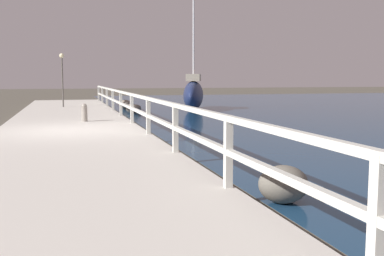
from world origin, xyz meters
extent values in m
plane|color=#4C473D|center=(0.00, 0.00, 0.00)|extent=(120.00, 120.00, 0.00)
cube|color=beige|center=(0.00, 0.00, 0.12)|extent=(4.05, 36.00, 0.23)
cube|color=beige|center=(1.93, -10.31, 0.71)|extent=(0.10, 0.10, 0.96)
cube|color=beige|center=(1.93, -7.36, 0.71)|extent=(0.10, 0.10, 0.96)
cube|color=beige|center=(1.93, -4.42, 0.71)|extent=(0.10, 0.10, 0.96)
cube|color=beige|center=(1.93, -1.47, 0.71)|extent=(0.10, 0.10, 0.96)
cube|color=beige|center=(1.93, 1.47, 0.71)|extent=(0.10, 0.10, 0.96)
cube|color=beige|center=(1.93, 4.42, 0.71)|extent=(0.10, 0.10, 0.96)
cube|color=beige|center=(1.93, 7.36, 0.71)|extent=(0.10, 0.10, 0.96)
cube|color=beige|center=(1.93, 10.31, 0.71)|extent=(0.10, 0.10, 0.96)
cube|color=beige|center=(1.93, 13.25, 0.71)|extent=(0.10, 0.10, 0.96)
cube|color=beige|center=(1.93, 16.20, 0.71)|extent=(0.10, 0.10, 0.96)
cube|color=beige|center=(1.93, 0.00, 1.16)|extent=(0.09, 32.50, 0.08)
cube|color=beige|center=(1.93, 0.00, 0.71)|extent=(0.09, 32.50, 0.08)
ellipsoid|color=#666056|center=(3.27, 9.34, 0.18)|extent=(0.49, 0.44, 0.37)
ellipsoid|color=#666056|center=(2.68, -7.48, 0.26)|extent=(0.68, 0.62, 0.51)
ellipsoid|color=slate|center=(3.01, 11.49, 0.25)|extent=(0.67, 0.61, 0.51)
ellipsoid|color=slate|center=(2.95, 8.62, 0.23)|extent=(0.60, 0.54, 0.45)
cylinder|color=gray|center=(0.48, 2.51, 0.47)|extent=(0.20, 0.20, 0.48)
sphere|color=gray|center=(0.48, 2.51, 0.75)|extent=(0.18, 0.18, 0.18)
cylinder|color=#514C47|center=(-0.22, 10.49, 1.44)|extent=(0.07, 0.07, 2.42)
sphere|color=beige|center=(-0.22, 10.49, 2.77)|extent=(0.24, 0.24, 0.24)
ellipsoid|color=#192347|center=(6.43, 10.03, 0.76)|extent=(2.51, 4.82, 1.51)
cube|color=#9E937F|center=(6.43, 10.03, 1.70)|extent=(1.22, 1.81, 0.36)
cylinder|color=silver|center=(6.43, 10.03, 4.86)|extent=(0.09, 0.09, 6.68)
camera|label=1|loc=(-0.12, -12.84, 1.68)|focal=42.00mm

